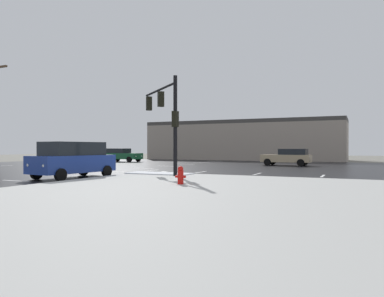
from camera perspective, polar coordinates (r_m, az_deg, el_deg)
ground_plane at (r=28.15m, az=-9.91°, el=-3.37°), size 120.00×120.00×0.00m
road_asphalt at (r=28.15m, az=-9.91°, el=-3.35°), size 44.00×44.00×0.02m
sidewalk_corner at (r=11.90m, az=4.85°, el=-7.94°), size 18.00×18.00×0.14m
snow_strip_curbside at (r=22.09m, az=-5.16°, el=-3.91°), size 4.00×1.60×0.06m
lane_markings at (r=26.33m, az=-9.46°, el=-3.57°), size 36.15×36.15×0.01m
traffic_signal_mast at (r=22.05m, az=-4.15°, el=5.95°), size 4.37×3.91×5.65m
fire_hydrant at (r=15.87m, az=-1.81°, el=-4.20°), size 0.48×0.26×0.79m
strip_building_background at (r=51.25m, az=8.16°, el=1.26°), size 26.72×8.00×5.38m
sedan_green at (r=44.07m, az=-10.95°, el=-0.97°), size 4.58×2.12×1.58m
suv_blue at (r=21.44m, az=-18.19°, el=-1.58°), size 2.59×4.99×2.03m
sedan_tan at (r=35.34m, az=14.83°, el=-1.26°), size 4.60×2.18×1.58m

